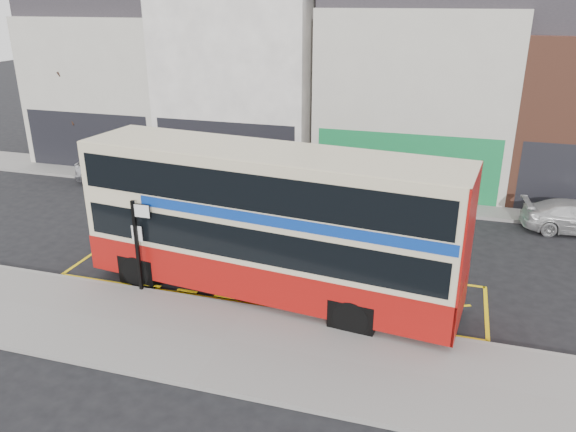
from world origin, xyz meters
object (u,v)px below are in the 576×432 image
(bus_stop_post, at_px, (138,237))
(car_silver, at_px, (122,168))
(street_tree_left, at_px, (77,82))
(double_decker_bus, at_px, (269,222))
(street_tree_right, at_px, (507,129))
(car_grey, at_px, (261,187))

(bus_stop_post, bearing_deg, car_silver, 125.31)
(street_tree_left, bearing_deg, bus_stop_post, -48.79)
(car_silver, bearing_deg, double_decker_bus, -144.43)
(street_tree_left, bearing_deg, street_tree_right, 0.47)
(car_silver, bearing_deg, street_tree_right, -97.53)
(double_decker_bus, bearing_deg, street_tree_left, 149.18)
(car_grey, height_order, street_tree_left, street_tree_left)
(car_silver, bearing_deg, car_grey, -110.95)
(car_silver, relative_size, street_tree_right, 0.90)
(car_silver, distance_m, car_grey, 7.86)
(car_silver, relative_size, car_grey, 1.06)
(double_decker_bus, bearing_deg, street_tree_right, 63.54)
(car_silver, relative_size, street_tree_left, 0.66)
(double_decker_bus, distance_m, street_tree_left, 18.78)
(car_silver, xyz_separation_m, car_grey, (7.82, -0.75, -0.07))
(double_decker_bus, height_order, street_tree_right, street_tree_right)
(double_decker_bus, xyz_separation_m, street_tree_left, (-14.86, 11.30, 2.12))
(double_decker_bus, relative_size, street_tree_left, 1.79)
(street_tree_right, bearing_deg, car_silver, -172.08)
(double_decker_bus, relative_size, car_grey, 2.86)
(car_silver, xyz_separation_m, street_tree_left, (-3.84, 2.38, 3.85))
(bus_stop_post, bearing_deg, double_decker_bus, 16.95)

